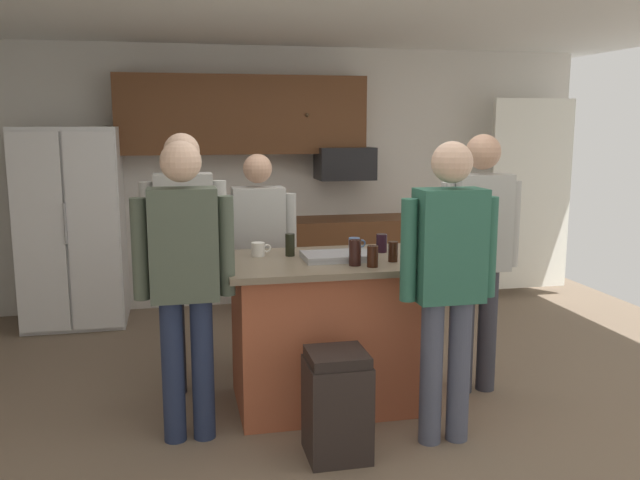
{
  "coord_description": "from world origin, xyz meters",
  "views": [
    {
      "loc": [
        -1.07,
        -4.0,
        1.84
      ],
      "look_at": [
        -0.1,
        0.42,
        1.05
      ],
      "focal_mm": 37.54,
      "sensor_mm": 36.0,
      "label": 1
    }
  ],
  "objects_px": {
    "kitchen_island": "(330,330)",
    "serving_tray": "(337,256)",
    "glass_stout_tall": "(373,256)",
    "tumbler_amber": "(290,245)",
    "mug_ceramic_white": "(355,244)",
    "glass_short_whisky": "(382,243)",
    "person_host_foreground": "(479,245)",
    "microwave_over_range": "(345,163)",
    "trash_bin": "(337,405)",
    "glass_pilsner": "(355,253)",
    "person_guest_left": "(184,271)",
    "person_elder_center": "(259,247)",
    "glass_dark_ale": "(393,252)",
    "person_guest_right": "(448,272)",
    "refrigerator": "(72,227)",
    "person_guest_by_door": "(185,245)",
    "mug_blue_stoneware": "(259,249)"
  },
  "relations": [
    {
      "from": "person_guest_by_door",
      "to": "tumbler_amber",
      "type": "relative_size",
      "value": 11.97
    },
    {
      "from": "glass_stout_tall",
      "to": "tumbler_amber",
      "type": "relative_size",
      "value": 0.87
    },
    {
      "from": "tumbler_amber",
      "to": "glass_pilsner",
      "type": "height_order",
      "value": "glass_pilsner"
    },
    {
      "from": "glass_dark_ale",
      "to": "serving_tray",
      "type": "relative_size",
      "value": 0.29
    },
    {
      "from": "person_guest_right",
      "to": "glass_short_whisky",
      "type": "relative_size",
      "value": 14.07
    },
    {
      "from": "person_elder_center",
      "to": "person_host_foreground",
      "type": "bearing_deg",
      "value": 34.86
    },
    {
      "from": "refrigerator",
      "to": "tumbler_amber",
      "type": "xyz_separation_m",
      "value": [
        1.66,
        -2.11,
        0.14
      ]
    },
    {
      "from": "refrigerator",
      "to": "kitchen_island",
      "type": "xyz_separation_m",
      "value": [
        1.9,
        -2.26,
        -0.41
      ]
    },
    {
      "from": "kitchen_island",
      "to": "person_host_foreground",
      "type": "height_order",
      "value": "person_host_foreground"
    },
    {
      "from": "person_guest_left",
      "to": "kitchen_island",
      "type": "bearing_deg",
      "value": 0.0
    },
    {
      "from": "kitchen_island",
      "to": "serving_tray",
      "type": "distance_m",
      "value": 0.51
    },
    {
      "from": "refrigerator",
      "to": "person_guest_left",
      "type": "height_order",
      "value": "refrigerator"
    },
    {
      "from": "person_guest_right",
      "to": "glass_short_whisky",
      "type": "xyz_separation_m",
      "value": [
        -0.13,
        0.84,
        0.03
      ]
    },
    {
      "from": "glass_dark_ale",
      "to": "glass_pilsner",
      "type": "bearing_deg",
      "value": -167.27
    },
    {
      "from": "person_host_foreground",
      "to": "glass_stout_tall",
      "type": "distance_m",
      "value": 0.88
    },
    {
      "from": "glass_stout_tall",
      "to": "microwave_over_range",
      "type": "bearing_deg",
      "value": 79.27
    },
    {
      "from": "refrigerator",
      "to": "person_guest_left",
      "type": "distance_m",
      "value": 2.78
    },
    {
      "from": "glass_dark_ale",
      "to": "refrigerator",
      "type": "bearing_deg",
      "value": 132.97
    },
    {
      "from": "refrigerator",
      "to": "mug_blue_stoneware",
      "type": "xyz_separation_m",
      "value": [
        1.46,
        -2.07,
        0.12
      ]
    },
    {
      "from": "glass_pilsner",
      "to": "glass_short_whisky",
      "type": "relative_size",
      "value": 1.28
    },
    {
      "from": "microwave_over_range",
      "to": "serving_tray",
      "type": "height_order",
      "value": "microwave_over_range"
    },
    {
      "from": "kitchen_island",
      "to": "glass_short_whisky",
      "type": "relative_size",
      "value": 10.97
    },
    {
      "from": "tumbler_amber",
      "to": "serving_tray",
      "type": "distance_m",
      "value": 0.33
    },
    {
      "from": "glass_dark_ale",
      "to": "mug_ceramic_white",
      "type": "height_order",
      "value": "glass_dark_ale"
    },
    {
      "from": "person_host_foreground",
      "to": "mug_ceramic_white",
      "type": "xyz_separation_m",
      "value": [
        -0.8,
        0.25,
        -0.01
      ]
    },
    {
      "from": "refrigerator",
      "to": "person_guest_right",
      "type": "distance_m",
      "value": 3.81
    },
    {
      "from": "kitchen_island",
      "to": "glass_pilsner",
      "type": "relative_size",
      "value": 8.57
    },
    {
      "from": "kitchen_island",
      "to": "trash_bin",
      "type": "xyz_separation_m",
      "value": [
        -0.13,
        -0.73,
        -0.19
      ]
    },
    {
      "from": "person_guest_left",
      "to": "glass_dark_ale",
      "type": "relative_size",
      "value": 13.56
    },
    {
      "from": "trash_bin",
      "to": "person_host_foreground",
      "type": "bearing_deg",
      "value": 31.41
    },
    {
      "from": "kitchen_island",
      "to": "glass_dark_ale",
      "type": "distance_m",
      "value": 0.68
    },
    {
      "from": "glass_stout_tall",
      "to": "glass_dark_ale",
      "type": "relative_size",
      "value": 1.01
    },
    {
      "from": "glass_pilsner",
      "to": "serving_tray",
      "type": "relative_size",
      "value": 0.36
    },
    {
      "from": "serving_tray",
      "to": "person_elder_center",
      "type": "bearing_deg",
      "value": 117.81
    },
    {
      "from": "microwave_over_range",
      "to": "person_elder_center",
      "type": "bearing_deg",
      "value": -123.41
    },
    {
      "from": "person_elder_center",
      "to": "glass_dark_ale",
      "type": "xyz_separation_m",
      "value": [
        0.74,
        -0.92,
        0.11
      ]
    },
    {
      "from": "person_host_foreground",
      "to": "glass_short_whisky",
      "type": "xyz_separation_m",
      "value": [
        -0.63,
        0.17,
        0.01
      ]
    },
    {
      "from": "microwave_over_range",
      "to": "glass_pilsner",
      "type": "xyz_separation_m",
      "value": [
        -0.6,
        -2.61,
        -0.39
      ]
    },
    {
      "from": "person_guest_right",
      "to": "mug_ceramic_white",
      "type": "distance_m",
      "value": 0.96
    },
    {
      "from": "person_guest_left",
      "to": "glass_stout_tall",
      "type": "relative_size",
      "value": 13.45
    },
    {
      "from": "mug_ceramic_white",
      "to": "person_guest_by_door",
      "type": "bearing_deg",
      "value": 172.72
    },
    {
      "from": "glass_short_whisky",
      "to": "serving_tray",
      "type": "bearing_deg",
      "value": -153.07
    },
    {
      "from": "person_host_foreground",
      "to": "tumbler_amber",
      "type": "relative_size",
      "value": 11.93
    },
    {
      "from": "person_elder_center",
      "to": "mug_blue_stoneware",
      "type": "distance_m",
      "value": 0.57
    },
    {
      "from": "mug_blue_stoneware",
      "to": "person_elder_center",
      "type": "bearing_deg",
      "value": 82.9
    },
    {
      "from": "kitchen_island",
      "to": "mug_blue_stoneware",
      "type": "distance_m",
      "value": 0.71
    },
    {
      "from": "mug_ceramic_white",
      "to": "tumbler_amber",
      "type": "bearing_deg",
      "value": -170.18
    },
    {
      "from": "glass_short_whisky",
      "to": "person_guest_right",
      "type": "bearing_deg",
      "value": -81.13
    },
    {
      "from": "person_guest_left",
      "to": "mug_ceramic_white",
      "type": "bearing_deg",
      "value": 5.89
    },
    {
      "from": "person_elder_center",
      "to": "mug_blue_stoneware",
      "type": "height_order",
      "value": "person_elder_center"
    }
  ]
}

